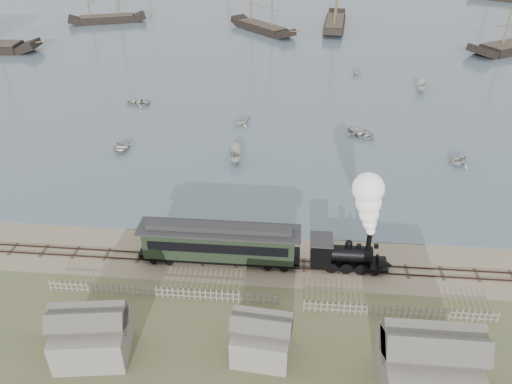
{
  "coord_description": "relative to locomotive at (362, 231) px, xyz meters",
  "views": [
    {
      "loc": [
        3.72,
        -36.34,
        29.08
      ],
      "look_at": [
        0.16,
        4.4,
        3.5
      ],
      "focal_mm": 35.0,
      "sensor_mm": 36.0,
      "label": 1
    }
  ],
  "objects": [
    {
      "name": "shed_left",
      "position": [
        -19.63,
        -11.0,
        -4.19
      ],
      "size": [
        5.0,
        4.0,
        4.1
      ],
      "primitive_type": null,
      "color": "gray",
      "rests_on": "ground"
    },
    {
      "name": "beached_dinghy",
      "position": [
        -10.37,
        2.25,
        -3.73
      ],
      "size": [
        3.25,
        4.48,
        0.91
      ],
      "primitive_type": "imported",
      "rotation": [
        0.0,
        0.0,
        1.55
      ],
      "color": "beige",
      "rests_on": "ground"
    },
    {
      "name": "rowboat_3",
      "position": [
        2.92,
        27.01,
        -3.69
      ],
      "size": [
        5.03,
        5.1,
        0.87
      ],
      "primitive_type": "imported",
      "rotation": [
        0.0,
        0.0,
        0.82
      ],
      "color": "beige",
      "rests_on": "harbor_water"
    },
    {
      "name": "rowboat_6",
      "position": [
        -30.19,
        35.55,
        -3.72
      ],
      "size": [
        3.53,
        4.39,
        0.81
      ],
      "primitive_type": "imported",
      "rotation": [
        0.0,
        0.0,
        4.5
      ],
      "color": "beige",
      "rests_on": "harbor_water"
    },
    {
      "name": "rail_track",
      "position": [
        -9.63,
        0.0,
        -4.15
      ],
      "size": [
        120.0,
        1.8,
        0.16
      ],
      "color": "#33221B",
      "rests_on": "ground"
    },
    {
      "name": "rowboat_1",
      "position": [
        -13.53,
        29.38,
        -3.39
      ],
      "size": [
        3.52,
        3.64,
        1.47
      ],
      "primitive_type": "imported",
      "rotation": [
        0.0,
        0.0,
        2.12
      ],
      "color": "beige",
      "rests_on": "harbor_water"
    },
    {
      "name": "picket_fence_west",
      "position": [
        -16.13,
        -5.0,
        -4.19
      ],
      "size": [
        19.0,
        0.1,
        1.2
      ],
      "primitive_type": null,
      "color": "gray",
      "rests_on": "ground"
    },
    {
      "name": "shed_mid",
      "position": [
        -7.63,
        -10.0,
        -4.19
      ],
      "size": [
        4.0,
        3.5,
        3.6
      ],
      "primitive_type": null,
      "color": "gray",
      "rests_on": "ground"
    },
    {
      "name": "passenger_coach",
      "position": [
        -12.14,
        0.0,
        -2.01
      ],
      "size": [
        14.19,
        2.74,
        3.45
      ],
      "color": "black",
      "rests_on": "ground"
    },
    {
      "name": "picket_fence_east",
      "position": [
        2.87,
        -5.5,
        -4.19
      ],
      "size": [
        15.0,
        0.1,
        1.2
      ],
      "primitive_type": null,
      "color": "gray",
      "rests_on": "ground"
    },
    {
      "name": "locomotive",
      "position": [
        0.0,
        0.0,
        0.0
      ],
      "size": [
        7.27,
        2.71,
        9.06
      ],
      "color": "black",
      "rests_on": "ground"
    },
    {
      "name": "rowboat_2",
      "position": [
        -13.14,
        18.87,
        -3.35
      ],
      "size": [
        4.22,
        2.14,
        1.56
      ],
      "primitive_type": "imported",
      "rotation": [
        0.0,
        0.0,
        3.3
      ],
      "color": "beige",
      "rests_on": "harbor_water"
    },
    {
      "name": "rowboat_0",
      "position": [
        -27.82,
        20.36,
        -3.73
      ],
      "size": [
        4.11,
        3.14,
        0.79
      ],
      "primitive_type": "imported",
      "rotation": [
        0.0,
        0.0,
        0.11
      ],
      "color": "beige",
      "rests_on": "harbor_water"
    },
    {
      "name": "rowboat_4",
      "position": [
        13.79,
        20.14,
        -3.32
      ],
      "size": [
        4.06,
        4.05,
        1.62
      ],
      "primitive_type": "imported",
      "rotation": [
        0.0,
        0.0,
        5.51
      ],
      "color": "beige",
      "rests_on": "harbor_water"
    },
    {
      "name": "rowboat_7",
      "position": [
        4.27,
        52.48,
        -3.38
      ],
      "size": [
        3.1,
        2.75,
        1.5
      ],
      "primitive_type": "imported",
      "rotation": [
        0.0,
        0.0,
        6.17
      ],
      "color": "beige",
      "rests_on": "harbor_water"
    },
    {
      "name": "ground",
      "position": [
        -9.63,
        2.0,
        -4.19
      ],
      "size": [
        600.0,
        600.0,
        0.0
      ],
      "primitive_type": "plane",
      "color": "gray",
      "rests_on": "ground"
    },
    {
      "name": "rowboat_5",
      "position": [
        14.05,
        45.22,
        -3.36
      ],
      "size": [
        4.22,
        2.43,
        1.54
      ],
      "primitive_type": "imported",
      "rotation": [
        0.0,
        0.0,
        2.89
      ],
      "color": "beige",
      "rests_on": "harbor_water"
    }
  ]
}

